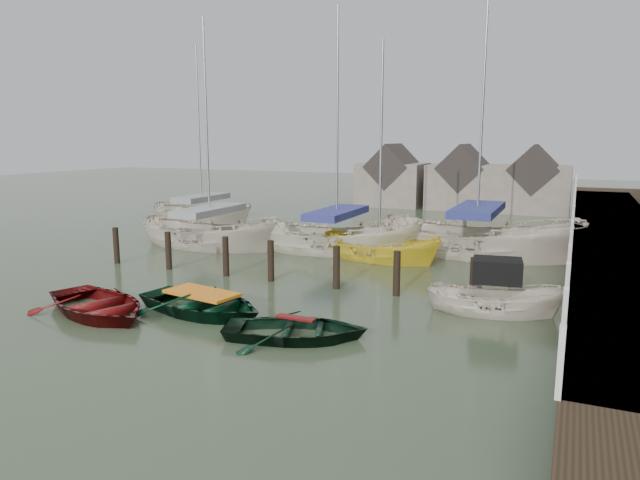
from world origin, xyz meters
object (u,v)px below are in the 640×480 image
at_px(sailboat_c, 379,259).
at_px(sailboat_d, 475,254).
at_px(rowboat_dkgreen, 296,338).
at_px(motorboat, 494,309).
at_px(sailboat_b, 337,250).
at_px(rowboat_red, 99,315).
at_px(rowboat_green, 203,313).
at_px(sailboat_e, 202,225).
at_px(sailboat_a, 211,245).

distance_m(sailboat_c, sailboat_d, 4.16).
relative_size(rowboat_dkgreen, motorboat, 0.91).
bearing_deg(sailboat_b, motorboat, -138.30).
bearing_deg(sailboat_c, rowboat_red, 166.86).
height_order(rowboat_red, sailboat_b, sailboat_b).
bearing_deg(motorboat, sailboat_d, 4.63).
bearing_deg(rowboat_dkgreen, sailboat_c, -13.14).
xyz_separation_m(rowboat_green, motorboat, (7.37, 3.33, 0.12)).
relative_size(rowboat_red, sailboat_c, 0.43).
bearing_deg(sailboat_b, rowboat_green, 171.67).
distance_m(rowboat_dkgreen, sailboat_e, 18.90).
bearing_deg(sailboat_d, rowboat_red, 153.24).
bearing_deg(sailboat_a, rowboat_red, -161.43).
bearing_deg(sailboat_a, sailboat_c, -84.78).
xyz_separation_m(motorboat, sailboat_c, (-5.18, 5.50, -0.11)).
xyz_separation_m(rowboat_dkgreen, sailboat_a, (-8.78, 9.04, 0.06)).
height_order(motorboat, sailboat_c, sailboat_c).
bearing_deg(rowboat_red, motorboat, -44.64).
distance_m(rowboat_green, sailboat_e, 16.27).
bearing_deg(rowboat_dkgreen, sailboat_e, 22.93).
xyz_separation_m(motorboat, sailboat_e, (-16.87, 9.88, -0.06)).
bearing_deg(sailboat_d, sailboat_c, 131.52).
distance_m(rowboat_green, sailboat_a, 9.96).
bearing_deg(motorboat, rowboat_green, 106.22).
relative_size(rowboat_red, sailboat_a, 0.36).
relative_size(sailboat_b, sailboat_c, 1.20).
xyz_separation_m(sailboat_c, sailboat_d, (3.40, 2.40, 0.04)).
distance_m(rowboat_green, motorboat, 8.09).
bearing_deg(sailboat_e, sailboat_b, -105.53).
relative_size(motorboat, sailboat_c, 0.41).
distance_m(motorboat, sailboat_b, 9.59).
distance_m(sailboat_d, sailboat_e, 15.22).
xyz_separation_m(rowboat_dkgreen, sailboat_b, (-3.20, 10.28, 0.06)).
height_order(rowboat_red, motorboat, motorboat).
relative_size(rowboat_dkgreen, sailboat_d, 0.26).
distance_m(rowboat_red, motorboat, 10.93).
bearing_deg(sailboat_c, motorboat, -124.74).
bearing_deg(sailboat_d, sailboat_a, 111.06).
height_order(rowboat_dkgreen, sailboat_d, sailboat_d).
relative_size(sailboat_a, sailboat_d, 0.83).
xyz_separation_m(rowboat_dkgreen, sailboat_c, (-1.07, 9.57, 0.02)).
bearing_deg(sailboat_a, motorboat, -109.79).
relative_size(rowboat_green, sailboat_d, 0.30).
bearing_deg(rowboat_green, sailboat_d, -16.89).
bearing_deg(sailboat_c, sailboat_e, 81.43).
height_order(sailboat_a, sailboat_e, sailboat_a).
relative_size(rowboat_dkgreen, sailboat_b, 0.31).
bearing_deg(sailboat_b, rowboat_red, 158.51).
relative_size(rowboat_red, sailboat_e, 0.37).
height_order(rowboat_red, rowboat_dkgreen, rowboat_red).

